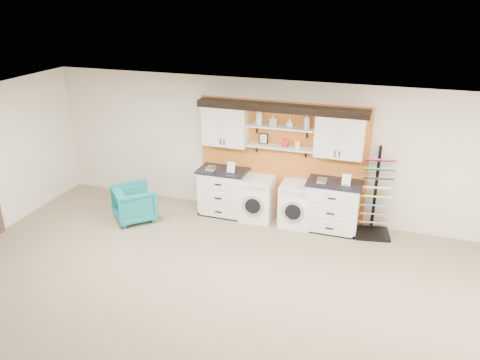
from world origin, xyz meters
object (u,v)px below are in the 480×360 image
(dryer, at_px, (297,204))
(sample_rack, at_px, (375,209))
(base_cabinet_right, at_px, (333,206))
(armchair, at_px, (135,203))
(washer, at_px, (258,199))
(base_cabinet_left, at_px, (223,192))

(dryer, distance_m, sample_rack, 1.49)
(base_cabinet_right, bearing_deg, armchair, -167.70)
(washer, relative_size, armchair, 1.12)
(base_cabinet_left, distance_m, washer, 0.75)
(base_cabinet_right, xyz_separation_m, dryer, (-0.71, -0.00, -0.07))
(washer, bearing_deg, base_cabinet_right, 0.13)
(washer, bearing_deg, dryer, 0.00)
(base_cabinet_left, bearing_deg, washer, -0.26)
(base_cabinet_right, height_order, sample_rack, sample_rack)
(washer, bearing_deg, base_cabinet_left, 179.74)
(base_cabinet_left, bearing_deg, sample_rack, 0.69)
(washer, relative_size, dryer, 1.01)
(washer, bearing_deg, sample_rack, 1.00)
(base_cabinet_right, relative_size, washer, 1.17)
(sample_rack, relative_size, armchair, 2.22)
(washer, xyz_separation_m, armchair, (-2.36, -0.84, -0.08))
(sample_rack, height_order, armchair, sample_rack)
(armchair, bearing_deg, dryer, -119.81)
(base_cabinet_right, bearing_deg, washer, -179.87)
(base_cabinet_left, distance_m, armchair, 1.83)
(dryer, relative_size, sample_rack, 0.50)
(base_cabinet_left, bearing_deg, armchair, -152.40)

